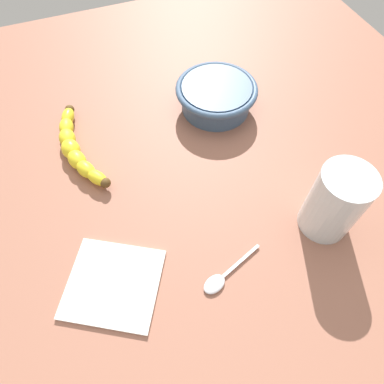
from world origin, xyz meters
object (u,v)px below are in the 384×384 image
object	(u,v)px
ceramic_bowl	(216,95)
smoothie_glass	(334,204)
banana	(75,148)
teaspoon	(218,281)

from	to	relation	value
ceramic_bowl	smoothie_glass	bearing A→B (deg)	-79.34
smoothie_glass	ceramic_bowl	xyz separation A→B (cm)	(-5.80, 30.82, -2.57)
banana	teaspoon	xyz separation A→B (cm)	(14.70, -31.91, -1.25)
banana	smoothie_glass	distance (cm)	45.22
teaspoon	ceramic_bowl	bearing A→B (deg)	-132.51
smoothie_glass	teaspoon	bearing A→B (deg)	-171.22
banana	ceramic_bowl	distance (cm)	28.91
ceramic_bowl	teaspoon	size ratio (longest dim) A/B	1.46
smoothie_glass	teaspoon	size ratio (longest dim) A/B	1.14
ceramic_bowl	teaspoon	bearing A→B (deg)	-112.59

